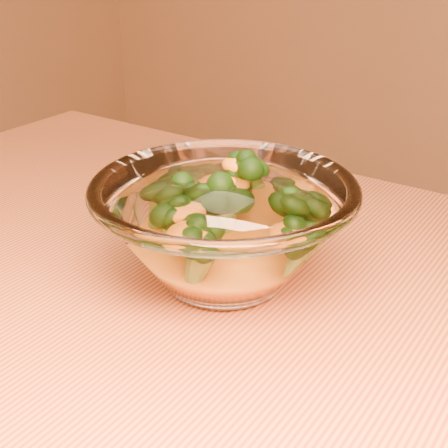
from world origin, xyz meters
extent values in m
cube|color=#BB6838|center=(0.00, 0.00, 0.73)|extent=(1.20, 0.80, 0.04)
cylinder|color=brown|center=(-0.54, 0.34, 0.35)|extent=(0.06, 0.06, 0.71)
ellipsoid|color=white|center=(-0.07, 0.09, 0.76)|extent=(0.10, 0.10, 0.02)
torus|color=white|center=(-0.07, 0.09, 0.84)|extent=(0.23, 0.23, 0.01)
ellipsoid|color=orange|center=(-0.07, 0.09, 0.78)|extent=(0.11, 0.11, 0.03)
camera|label=1|loc=(0.20, -0.30, 1.04)|focal=50.00mm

